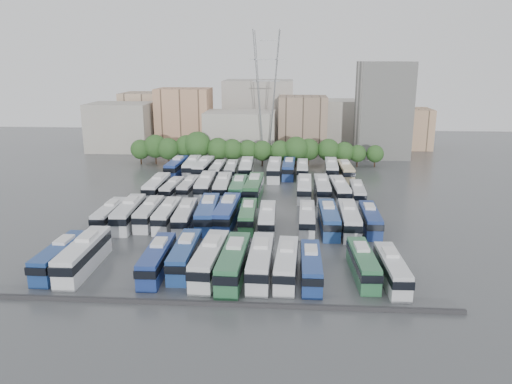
# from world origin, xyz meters

# --- Properties ---
(ground) EXTENTS (220.00, 220.00, 0.00)m
(ground) POSITION_xyz_m (0.00, 0.00, 0.00)
(ground) COLOR #424447
(ground) RESTS_ON ground
(parapet) EXTENTS (56.00, 0.50, 0.50)m
(parapet) POSITION_xyz_m (0.00, -33.00, 0.25)
(parapet) COLOR #2D2D30
(parapet) RESTS_ON ground
(tree_line) EXTENTS (65.10, 7.76, 8.77)m
(tree_line) POSITION_xyz_m (-3.41, 42.07, 4.39)
(tree_line) COLOR black
(tree_line) RESTS_ON ground
(city_buildings) EXTENTS (102.00, 35.00, 20.00)m
(city_buildings) POSITION_xyz_m (-7.46, 71.86, 7.87)
(city_buildings) COLOR #9E998E
(city_buildings) RESTS_ON ground
(apartment_tower) EXTENTS (14.00, 14.00, 26.00)m
(apartment_tower) POSITION_xyz_m (34.00, 58.00, 13.00)
(apartment_tower) COLOR silver
(apartment_tower) RESTS_ON ground
(electricity_pylon) EXTENTS (9.00, 6.91, 33.83)m
(electricity_pylon) POSITION_xyz_m (2.00, 50.00, 18.66)
(electricity_pylon) COLOR slate
(electricity_pylon) RESTS_ON ground
(bus_r0_s0) EXTENTS (2.96, 12.18, 3.80)m
(bus_r0_s0) POSITION_xyz_m (-21.35, -24.49, 1.87)
(bus_r0_s0) COLOR navy
(bus_r0_s0) RESTS_ON ground
(bus_r0_s1) EXTENTS (3.12, 13.58, 4.25)m
(bus_r0_s1) POSITION_xyz_m (-18.25, -24.29, 2.09)
(bus_r0_s1) COLOR silver
(bus_r0_s1) RESTS_ON ground
(bus_r0_s4) EXTENTS (2.93, 12.19, 3.81)m
(bus_r0_s4) POSITION_xyz_m (-8.38, -24.54, 1.87)
(bus_r0_s4) COLOR navy
(bus_r0_s4) RESTS_ON ground
(bus_r0_s5) EXTENTS (2.84, 12.28, 3.84)m
(bus_r0_s5) POSITION_xyz_m (-5.07, -22.91, 1.89)
(bus_r0_s5) COLOR navy
(bus_r0_s5) RESTS_ON ground
(bus_r0_s6) EXTENTS (3.57, 13.43, 4.17)m
(bus_r0_s6) POSITION_xyz_m (-1.48, -24.50, 2.05)
(bus_r0_s6) COLOR silver
(bus_r0_s6) RESTS_ON ground
(bus_r0_s7) EXTENTS (3.35, 13.52, 4.21)m
(bus_r0_s7) POSITION_xyz_m (1.67, -25.35, 2.07)
(bus_r0_s7) COLOR #2C6842
(bus_r0_s7) RESTS_ON ground
(bus_r0_s8) EXTENTS (3.01, 12.96, 4.05)m
(bus_r0_s8) POSITION_xyz_m (5.03, -24.59, 1.99)
(bus_r0_s8) COLOR silver
(bus_r0_s8) RESTS_ON ground
(bus_r0_s9) EXTENTS (3.18, 12.22, 3.80)m
(bus_r0_s9) POSITION_xyz_m (8.34, -24.80, 1.87)
(bus_r0_s9) COLOR silver
(bus_r0_s9) RESTS_ON ground
(bus_r0_s10) EXTENTS (2.57, 11.57, 3.63)m
(bus_r0_s10) POSITION_xyz_m (11.41, -25.22, 1.78)
(bus_r0_s10) COLOR navy
(bus_r0_s10) RESTS_ON ground
(bus_r0_s12) EXTENTS (3.06, 11.81, 3.67)m
(bus_r0_s12) POSITION_xyz_m (18.03, -23.93, 1.80)
(bus_r0_s12) COLOR #2D6941
(bus_r0_s12) RESTS_ON ground
(bus_r0_s13) EXTENTS (2.86, 11.60, 3.62)m
(bus_r0_s13) POSITION_xyz_m (21.37, -25.41, 1.78)
(bus_r0_s13) COLOR silver
(bus_r0_s13) RESTS_ON ground
(bus_r1_s0) EXTENTS (2.56, 11.59, 3.63)m
(bus_r1_s0) POSITION_xyz_m (-21.25, -6.20, 1.78)
(bus_r1_s0) COLOR silver
(bus_r1_s0) RESTS_ON ground
(bus_r1_s1) EXTENTS (3.40, 13.13, 4.09)m
(bus_r1_s1) POSITION_xyz_m (-18.05, -6.03, 2.01)
(bus_r1_s1) COLOR silver
(bus_r1_s1) RESTS_ON ground
(bus_r1_s2) EXTENTS (2.81, 11.91, 3.72)m
(bus_r1_s2) POSITION_xyz_m (-14.86, -5.17, 1.83)
(bus_r1_s2) COLOR silver
(bus_r1_s2) RESTS_ON ground
(bus_r1_s3) EXTENTS (2.70, 11.89, 3.72)m
(bus_r1_s3) POSITION_xyz_m (-11.64, -5.77, 1.83)
(bus_r1_s3) COLOR silver
(bus_r1_s3) RESTS_ON ground
(bus_r1_s4) EXTENTS (3.22, 12.23, 3.80)m
(bus_r1_s4) POSITION_xyz_m (-8.44, -6.62, 1.87)
(bus_r1_s4) COLOR silver
(bus_r1_s4) RESTS_ON ground
(bus_r1_s5) EXTENTS (3.61, 13.66, 4.25)m
(bus_r1_s5) POSITION_xyz_m (-4.93, -5.35, 2.08)
(bus_r1_s5) COLOR navy
(bus_r1_s5) RESTS_ON ground
(bus_r1_s6) EXTENTS (3.39, 13.71, 4.28)m
(bus_r1_s6) POSITION_xyz_m (-1.73, -5.02, 2.10)
(bus_r1_s6) COLOR navy
(bus_r1_s6) RESTS_ON ground
(bus_r1_s7) EXTENTS (2.78, 11.63, 3.63)m
(bus_r1_s7) POSITION_xyz_m (1.75, -5.29, 1.78)
(bus_r1_s7) COLOR #2F6E3F
(bus_r1_s7) RESTS_ON ground
(bus_r1_s8) EXTENTS (2.77, 11.87, 3.71)m
(bus_r1_s8) POSITION_xyz_m (5.05, -6.88, 1.82)
(bus_r1_s8) COLOR silver
(bus_r1_s8) RESTS_ON ground
(bus_r1_s10) EXTENTS (2.84, 11.70, 3.65)m
(bus_r1_s10) POSITION_xyz_m (11.46, -5.98, 1.79)
(bus_r1_s10) COLOR silver
(bus_r1_s10) RESTS_ON ground
(bus_r1_s11) EXTENTS (2.95, 12.71, 3.98)m
(bus_r1_s11) POSITION_xyz_m (14.95, -6.40, 1.95)
(bus_r1_s11) COLOR navy
(bus_r1_s11) RESTS_ON ground
(bus_r1_s12) EXTENTS (3.02, 13.04, 4.08)m
(bus_r1_s12) POSITION_xyz_m (18.15, -6.67, 2.00)
(bus_r1_s12) COLOR silver
(bus_r1_s12) RESTS_ON ground
(bus_r1_s13) EXTENTS (2.71, 11.80, 3.69)m
(bus_r1_s13) POSITION_xyz_m (21.65, -5.66, 1.81)
(bus_r1_s13) COLOR navy
(bus_r1_s13) RESTS_ON ground
(bus_r2_s1) EXTENTS (2.82, 12.74, 3.99)m
(bus_r2_s1) POSITION_xyz_m (-18.01, 11.60, 1.96)
(bus_r2_s1) COLOR white
(bus_r2_s1) RESTS_ON ground
(bus_r2_s2) EXTENTS (2.89, 10.92, 3.39)m
(bus_r2_s2) POSITION_xyz_m (-14.84, 11.45, 1.67)
(bus_r2_s2) COLOR silver
(bus_r2_s2) RESTS_ON ground
(bus_r2_s3) EXTENTS (2.83, 11.01, 3.43)m
(bus_r2_s3) POSITION_xyz_m (-11.77, 12.70, 1.68)
(bus_r2_s3) COLOR silver
(bus_r2_s3) RESTS_ON ground
(bus_r2_s4) EXTENTS (3.28, 13.27, 4.14)m
(bus_r2_s4) POSITION_xyz_m (-8.42, 13.00, 2.03)
(bus_r2_s4) COLOR silver
(bus_r2_s4) RESTS_ON ground
(bus_r2_s5) EXTENTS (3.35, 13.11, 4.08)m
(bus_r2_s5) POSITION_xyz_m (-4.83, 12.54, 2.00)
(bus_r2_s5) COLOR silver
(bus_r2_s5) RESTS_ON ground
(bus_r2_s6) EXTENTS (2.88, 12.65, 3.96)m
(bus_r2_s6) POSITION_xyz_m (-1.53, 11.24, 1.94)
(bus_r2_s6) COLOR #307045
(bus_r2_s6) RESTS_ON ground
(bus_r2_s7) EXTENTS (3.35, 13.75, 4.29)m
(bus_r2_s7) POSITION_xyz_m (1.52, 11.55, 2.11)
(bus_r2_s7) COLOR #2A6236
(bus_r2_s7) RESTS_ON ground
(bus_r2_s10) EXTENTS (3.14, 12.57, 3.92)m
(bus_r2_s10) POSITION_xyz_m (11.50, 12.84, 1.92)
(bus_r2_s10) COLOR white
(bus_r2_s10) RESTS_ON ground
(bus_r2_s11) EXTENTS (2.87, 12.73, 3.99)m
(bus_r2_s11) POSITION_xyz_m (14.98, 12.78, 1.96)
(bus_r2_s11) COLOR silver
(bus_r2_s11) RESTS_ON ground
(bus_r2_s12) EXTENTS (3.41, 12.86, 4.00)m
(bus_r2_s12) POSITION_xyz_m (18.34, 11.64, 1.96)
(bus_r2_s12) COLOR silver
(bus_r2_s12) RESTS_ON ground
(bus_r2_s13) EXTENTS (2.83, 11.18, 3.48)m
(bus_r2_s13) POSITION_xyz_m (21.70, 10.95, 1.71)
(bus_r2_s13) COLOR silver
(bus_r2_s13) RESTS_ON ground
(bus_r3_s1) EXTENTS (3.30, 12.98, 4.04)m
(bus_r3_s1) POSITION_xyz_m (-18.25, 30.48, 1.98)
(bus_r3_s1) COLOR navy
(bus_r3_s1) RESTS_ON ground
(bus_r3_s2) EXTENTS (3.24, 13.06, 4.07)m
(bus_r3_s2) POSITION_xyz_m (-14.65, 30.97, 2.00)
(bus_r3_s2) COLOR silver
(bus_r3_s2) RESTS_ON ground
(bus_r3_s3) EXTENTS (3.40, 13.23, 4.12)m
(bus_r3_s3) POSITION_xyz_m (-11.69, 29.77, 2.02)
(bus_r3_s3) COLOR silver
(bus_r3_s3) RESTS_ON ground
(bus_r3_s4) EXTENTS (2.59, 11.29, 3.53)m
(bus_r3_s4) POSITION_xyz_m (-8.25, 28.98, 1.73)
(bus_r3_s4) COLOR silver
(bus_r3_s4) RESTS_ON ground
(bus_r3_s5) EXTENTS (2.79, 11.41, 3.56)m
(bus_r3_s5) POSITION_xyz_m (-5.05, 29.11, 1.75)
(bus_r3_s5) COLOR silver
(bus_r3_s5) RESTS_ON ground
(bus_r3_s6) EXTENTS (3.31, 13.18, 4.11)m
(bus_r3_s6) POSITION_xyz_m (-1.58, 29.71, 2.02)
(bus_r3_s6) COLOR silver
(bus_r3_s6) RESTS_ON ground
(bus_r3_s8) EXTENTS (3.05, 13.54, 4.24)m
(bus_r3_s8) POSITION_xyz_m (4.98, 29.04, 2.08)
(bus_r3_s8) COLOR silver
(bus_r3_s8) RESTS_ON ground
(bus_r3_s9) EXTENTS (3.16, 12.52, 3.90)m
(bus_r3_s9) POSITION_xyz_m (8.27, 31.11, 1.92)
(bus_r3_s9) COLOR navy
(bus_r3_s9) RESTS_ON ground
(bus_r3_s10) EXTENTS (2.86, 11.77, 3.67)m
(bus_r3_s10) POSITION_xyz_m (11.48, 30.61, 1.80)
(bus_r3_s10) COLOR silver
(bus_r3_s10) RESTS_ON ground
(bus_r3_s12) EXTENTS (3.32, 13.02, 4.05)m
(bus_r3_s12) POSITION_xyz_m (18.16, 30.78, 1.99)
(bus_r3_s12) COLOR silver
(bus_r3_s12) RESTS_ON ground
(bus_r3_s13) EXTENTS (3.07, 12.33, 3.84)m
(bus_r3_s13) POSITION_xyz_m (21.32, 29.49, 1.89)
(bus_r3_s13) COLOR #CEBB8E
(bus_r3_s13) RESTS_ON ground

